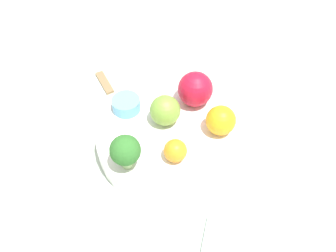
{
  "coord_description": "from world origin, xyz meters",
  "views": [
    {
      "loc": [
        -0.34,
        -0.0,
        0.48
      ],
      "look_at": [
        0.0,
        0.0,
        0.07
      ],
      "focal_mm": 35.0,
      "sensor_mm": 36.0,
      "label": 1
    }
  ],
  "objects_px": {
    "broccoli": "(125,151)",
    "small_cup": "(126,104)",
    "orange_front": "(221,121)",
    "apple_red": "(165,110)",
    "apple_green": "(195,89)",
    "orange_back": "(175,151)",
    "spoon": "(104,82)",
    "bowl": "(168,138)"
  },
  "relations": [
    {
      "from": "apple_red",
      "to": "apple_green",
      "type": "bearing_deg",
      "value": -48.81
    },
    {
      "from": "apple_red",
      "to": "orange_front",
      "type": "xyz_separation_m",
      "value": [
        -0.02,
        -0.09,
        -0.0
      ]
    },
    {
      "from": "apple_green",
      "to": "spoon",
      "type": "bearing_deg",
      "value": 62.72
    },
    {
      "from": "bowl",
      "to": "apple_red",
      "type": "xyz_separation_m",
      "value": [
        0.02,
        0.01,
        0.05
      ]
    },
    {
      "from": "orange_front",
      "to": "small_cup",
      "type": "bearing_deg",
      "value": 72.67
    },
    {
      "from": "apple_red",
      "to": "small_cup",
      "type": "bearing_deg",
      "value": 68.43
    },
    {
      "from": "bowl",
      "to": "small_cup",
      "type": "bearing_deg",
      "value": 57.02
    },
    {
      "from": "bowl",
      "to": "spoon",
      "type": "xyz_separation_m",
      "value": [
        0.16,
        0.13,
        -0.02
      ]
    },
    {
      "from": "apple_red",
      "to": "small_cup",
      "type": "height_order",
      "value": "apple_red"
    },
    {
      "from": "apple_green",
      "to": "orange_back",
      "type": "distance_m",
      "value": 0.13
    },
    {
      "from": "orange_front",
      "to": "orange_back",
      "type": "height_order",
      "value": "orange_front"
    },
    {
      "from": "bowl",
      "to": "orange_front",
      "type": "distance_m",
      "value": 0.09
    },
    {
      "from": "orange_front",
      "to": "spoon",
      "type": "relative_size",
      "value": 0.72
    },
    {
      "from": "apple_green",
      "to": "broccoli",
      "type": "bearing_deg",
      "value": 141.27
    },
    {
      "from": "apple_green",
      "to": "orange_front",
      "type": "relative_size",
      "value": 1.25
    },
    {
      "from": "orange_back",
      "to": "orange_front",
      "type": "bearing_deg",
      "value": -54.07
    },
    {
      "from": "broccoli",
      "to": "orange_back",
      "type": "distance_m",
      "value": 0.08
    },
    {
      "from": "apple_red",
      "to": "broccoli",
      "type": "bearing_deg",
      "value": 147.76
    },
    {
      "from": "apple_red",
      "to": "spoon",
      "type": "distance_m",
      "value": 0.2
    },
    {
      "from": "spoon",
      "to": "bowl",
      "type": "bearing_deg",
      "value": -140.1
    },
    {
      "from": "broccoli",
      "to": "orange_back",
      "type": "height_order",
      "value": "broccoli"
    },
    {
      "from": "broccoli",
      "to": "small_cup",
      "type": "relative_size",
      "value": 1.27
    },
    {
      "from": "apple_green",
      "to": "orange_front",
      "type": "xyz_separation_m",
      "value": [
        -0.07,
        -0.04,
        -0.01
      ]
    },
    {
      "from": "bowl",
      "to": "broccoli",
      "type": "distance_m",
      "value": 0.11
    },
    {
      "from": "orange_front",
      "to": "orange_back",
      "type": "xyz_separation_m",
      "value": [
        -0.05,
        0.07,
        -0.01
      ]
    },
    {
      "from": "small_cup",
      "to": "broccoli",
      "type": "bearing_deg",
      "value": -174.68
    },
    {
      "from": "orange_back",
      "to": "small_cup",
      "type": "xyz_separation_m",
      "value": [
        0.1,
        0.08,
        -0.01
      ]
    },
    {
      "from": "apple_red",
      "to": "spoon",
      "type": "relative_size",
      "value": 0.76
    },
    {
      "from": "spoon",
      "to": "orange_back",
      "type": "bearing_deg",
      "value": -146.2
    },
    {
      "from": "broccoli",
      "to": "apple_red",
      "type": "xyz_separation_m",
      "value": [
        0.09,
        -0.06,
        -0.01
      ]
    },
    {
      "from": "orange_back",
      "to": "spoon",
      "type": "distance_m",
      "value": 0.26
    },
    {
      "from": "orange_front",
      "to": "small_cup",
      "type": "distance_m",
      "value": 0.16
    },
    {
      "from": "apple_red",
      "to": "small_cup",
      "type": "xyz_separation_m",
      "value": [
        0.03,
        0.07,
        -0.01
      ]
    },
    {
      "from": "bowl",
      "to": "orange_front",
      "type": "xyz_separation_m",
      "value": [
        -0.0,
        -0.08,
        0.04
      ]
    },
    {
      "from": "orange_back",
      "to": "small_cup",
      "type": "relative_size",
      "value": 0.74
    },
    {
      "from": "orange_front",
      "to": "apple_green",
      "type": "bearing_deg",
      "value": 29.38
    },
    {
      "from": "apple_green",
      "to": "orange_back",
      "type": "relative_size",
      "value": 1.69
    },
    {
      "from": "spoon",
      "to": "apple_green",
      "type": "bearing_deg",
      "value": -117.28
    },
    {
      "from": "bowl",
      "to": "orange_back",
      "type": "height_order",
      "value": "orange_back"
    },
    {
      "from": "orange_front",
      "to": "apple_red",
      "type": "bearing_deg",
      "value": 76.01
    },
    {
      "from": "apple_red",
      "to": "apple_green",
      "type": "relative_size",
      "value": 0.84
    },
    {
      "from": "small_cup",
      "to": "orange_back",
      "type": "bearing_deg",
      "value": -140.8
    }
  ]
}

